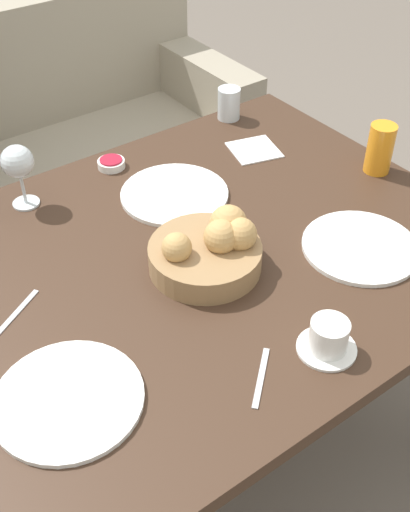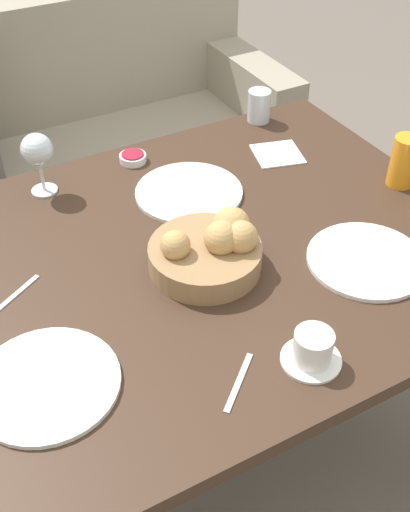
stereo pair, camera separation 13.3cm
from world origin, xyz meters
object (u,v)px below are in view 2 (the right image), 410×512
at_px(couch, 32,176).
at_px(spoon_coffee, 239,382).
at_px(fork_silver, 7,302).
at_px(plate_far_center, 189,192).
at_px(napkin, 278,154).
at_px(bread_basket, 210,250).
at_px(juice_glass, 404,161).
at_px(jam_bowl_berry, 133,158).
at_px(water_tumbler, 259,106).
at_px(wine_glass, 37,151).
at_px(coffee_cup, 312,349).
at_px(plate_near_left, 46,384).
at_px(plate_near_right, 367,260).

height_order(couch, spoon_coffee, couch).
height_order(couch, fork_silver, couch).
bearing_deg(plate_far_center, spoon_coffee, -109.17).
xyz_separation_m(fork_silver, napkin, (0.78, 0.21, 0.00)).
bearing_deg(plate_far_center, bread_basket, -108.07).
bearing_deg(napkin, juice_glass, -54.02).
bearing_deg(couch, napkin, -62.03).
bearing_deg(jam_bowl_berry, water_tumbler, 4.37).
distance_m(couch, wine_glass, 0.93).
bearing_deg(couch, water_tumbler, -53.08).
distance_m(plate_far_center, water_tumbler, 0.42).
height_order(coffee_cup, fork_silver, coffee_cup).
bearing_deg(coffee_cup, spoon_coffee, 171.72).
height_order(water_tumbler, coffee_cup, water_tumbler).
xyz_separation_m(couch, napkin, (0.47, -0.89, 0.43)).
distance_m(water_tumbler, fork_silver, 0.93).
height_order(plate_near_left, napkin, plate_near_left).
bearing_deg(water_tumbler, plate_near_left, -142.89).
distance_m(plate_near_left, jam_bowl_berry, 0.74).
bearing_deg(plate_far_center, napkin, 9.56).
relative_size(juice_glass, water_tumbler, 1.41).
xyz_separation_m(plate_far_center, fork_silver, (-0.49, -0.16, -0.00)).
xyz_separation_m(bread_basket, plate_near_left, (-0.40, -0.14, -0.04)).
height_order(bread_basket, jam_bowl_berry, bread_basket).
relative_size(juice_glass, fork_silver, 0.79).
xyz_separation_m(couch, spoon_coffee, (-0.01, -1.49, 0.42)).
distance_m(wine_glass, jam_bowl_berry, 0.27).
height_order(plate_near_right, water_tumbler, water_tumbler).
distance_m(bread_basket, fork_silver, 0.42).
bearing_deg(spoon_coffee, coffee_cup, -8.28).
xyz_separation_m(bread_basket, jam_bowl_berry, (0.03, 0.46, -0.03)).
bearing_deg(water_tumbler, bread_basket, -131.31).
bearing_deg(jam_bowl_berry, spoon_coffee, -100.05).
bearing_deg(plate_far_center, jam_bowl_berry, 106.06).
bearing_deg(bread_basket, juice_glass, 4.77).
relative_size(spoon_coffee, napkin, 0.74).
height_order(jam_bowl_berry, spoon_coffee, jam_bowl_berry).
distance_m(bread_basket, napkin, 0.49).
relative_size(wine_glass, napkin, 1.05).
distance_m(couch, bread_basket, 1.29).
distance_m(juice_glass, spoon_coffee, 0.76).
distance_m(juice_glass, fork_silver, 0.97).
bearing_deg(water_tumbler, juice_glass, -73.50).
bearing_deg(plate_near_right, napkin, 80.32).
bearing_deg(juice_glass, plate_near_left, -169.02).
bearing_deg(jam_bowl_berry, couch, 99.46).
distance_m(plate_near_right, water_tumbler, 0.66).
bearing_deg(spoon_coffee, napkin, 51.26).
bearing_deg(coffee_cup, fork_silver, 136.81).
relative_size(coffee_cup, jam_bowl_berry, 1.58).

